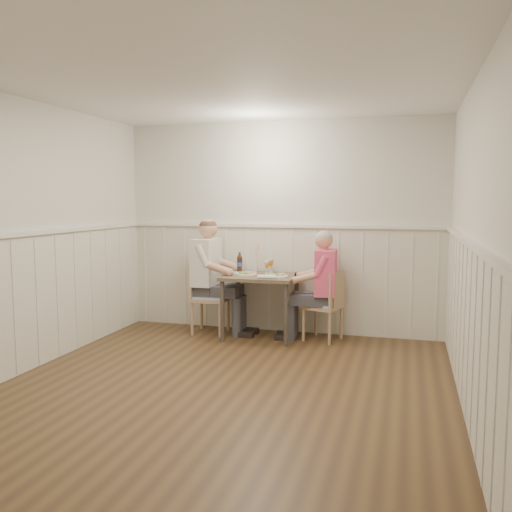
# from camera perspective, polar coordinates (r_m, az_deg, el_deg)

# --- Properties ---
(ground_plane) EXTENTS (4.50, 4.50, 0.00)m
(ground_plane) POSITION_cam_1_polar(r_m,az_deg,el_deg) (4.84, -3.65, -13.90)
(ground_plane) COLOR #432E1C
(room_shell) EXTENTS (4.04, 4.54, 2.60)m
(room_shell) POSITION_cam_1_polar(r_m,az_deg,el_deg) (4.56, -3.78, 4.36)
(room_shell) COLOR silver
(room_shell) RESTS_ON ground
(wainscot) EXTENTS (4.00, 4.49, 1.34)m
(wainscot) POSITION_cam_1_polar(r_m,az_deg,el_deg) (5.30, -1.23, -4.44)
(wainscot) COLOR beige
(wainscot) RESTS_ON ground
(dining_table) EXTENTS (0.85, 0.70, 0.75)m
(dining_table) POSITION_cam_1_polar(r_m,az_deg,el_deg) (6.44, 0.48, -2.97)
(dining_table) COLOR #483B2A
(dining_table) RESTS_ON ground
(chair_right) EXTENTS (0.48, 0.48, 0.82)m
(chair_right) POSITION_cam_1_polar(r_m,az_deg,el_deg) (6.37, 7.45, -4.94)
(chair_right) COLOR tan
(chair_right) RESTS_ON ground
(chair_left) EXTENTS (0.43, 0.43, 0.87)m
(chair_left) POSITION_cam_1_polar(r_m,az_deg,el_deg) (6.72, -5.29, -4.08)
(chair_left) COLOR tan
(chair_left) RESTS_ON ground
(man_in_pink) EXTENTS (0.62, 0.43, 1.31)m
(man_in_pink) POSITION_cam_1_polar(r_m,az_deg,el_deg) (6.36, 6.97, -3.98)
(man_in_pink) COLOR #3F3F47
(man_in_pink) RESTS_ON ground
(diner_cream) EXTENTS (0.66, 0.46, 1.43)m
(diner_cream) POSITION_cam_1_polar(r_m,az_deg,el_deg) (6.70, -4.92, -3.01)
(diner_cream) COLOR #3F3F47
(diner_cream) RESTS_ON ground
(plate_man) EXTENTS (0.28, 0.28, 0.07)m
(plate_man) POSITION_cam_1_polar(r_m,az_deg,el_deg) (6.28, 2.00, -2.02)
(plate_man) COLOR white
(plate_man) RESTS_ON dining_table
(plate_diner) EXTENTS (0.24, 0.24, 0.06)m
(plate_diner) POSITION_cam_1_polar(r_m,az_deg,el_deg) (6.45, -1.10, -1.83)
(plate_diner) COLOR white
(plate_diner) RESTS_ON dining_table
(beer_glass_a) EXTENTS (0.07, 0.07, 0.18)m
(beer_glass_a) POSITION_cam_1_polar(r_m,az_deg,el_deg) (6.63, 1.56, -0.71)
(beer_glass_a) COLOR silver
(beer_glass_a) RESTS_ON dining_table
(beer_glass_b) EXTENTS (0.06, 0.06, 0.16)m
(beer_glass_b) POSITION_cam_1_polar(r_m,az_deg,el_deg) (6.56, 1.12, -0.94)
(beer_glass_b) COLOR silver
(beer_glass_b) RESTS_ON dining_table
(beer_bottle) EXTENTS (0.07, 0.07, 0.24)m
(beer_bottle) POSITION_cam_1_polar(r_m,az_deg,el_deg) (6.72, -1.73, -0.75)
(beer_bottle) COLOR #331B11
(beer_bottle) RESTS_ON dining_table
(rolled_napkin) EXTENTS (0.21, 0.07, 0.05)m
(rolled_napkin) POSITION_cam_1_polar(r_m,az_deg,el_deg) (6.13, 1.15, -2.21)
(rolled_napkin) COLOR white
(rolled_napkin) RESTS_ON dining_table
(grass_vase) EXTENTS (0.04, 0.04, 0.38)m
(grass_vase) POSITION_cam_1_polar(r_m,az_deg,el_deg) (6.65, -0.01, -0.26)
(grass_vase) COLOR silver
(grass_vase) RESTS_ON dining_table
(gingham_mat) EXTENTS (0.32, 0.27, 0.01)m
(gingham_mat) POSITION_cam_1_polar(r_m,az_deg,el_deg) (6.65, -1.46, -1.73)
(gingham_mat) COLOR #5568B5
(gingham_mat) RESTS_ON dining_table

